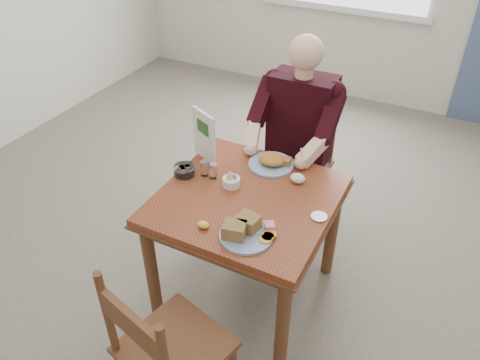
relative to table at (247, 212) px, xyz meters
The scene contains 14 objects.
floor 0.64m from the table, ahead, with size 6.00×6.00×0.00m, color #625C4F.
lemon_wedge 0.36m from the table, 103.72° to the right, with size 0.06×0.04×0.03m, color yellow.
napkin 0.34m from the table, 51.01° to the left, with size 0.08×0.07×0.05m, color white.
metal_dish 0.42m from the table, ahead, with size 0.08×0.08×0.01m, color silver.
table is the anchor object (origin of this frame).
chair_far 0.81m from the table, 90.00° to the left, with size 0.42×0.42×0.95m.
chair_near 0.85m from the table, 88.24° to the right, with size 0.51×0.51×0.95m.
diner 0.73m from the table, 90.00° to the left, with size 0.53×0.56×1.39m.
near_plate 0.34m from the table, 65.74° to the right, with size 0.28×0.28×0.09m.
far_plate 0.35m from the table, 89.70° to the left, with size 0.30×0.30×0.07m.
caddy 0.19m from the table, 160.51° to the left, with size 0.12×0.12×0.07m.
shakers 0.32m from the table, 167.11° to the left, with size 0.10×0.05×0.09m.
creamer 0.43m from the table, behind, with size 0.15×0.15×0.05m.
menu 0.51m from the table, 150.85° to the left, with size 0.19×0.11×0.31m.
Camera 1 is at (0.86, -1.76, 2.27)m, focal length 35.00 mm.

